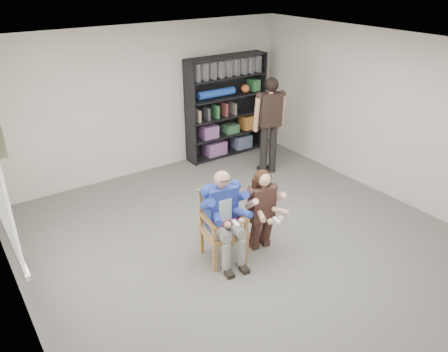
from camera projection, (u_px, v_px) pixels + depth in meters
room_shell at (263, 165)px, 5.63m from camera, size 6.00×7.00×2.80m
floor at (259, 253)px, 6.25m from camera, size 6.00×7.00×0.01m
armchair at (224, 226)px, 5.95m from camera, size 0.68×0.66×1.03m
seated_man at (224, 217)px, 5.88m from camera, size 0.69×0.88×1.34m
kneeling_woman at (263, 211)px, 6.11m from camera, size 0.63×0.89×1.22m
bookshelf at (226, 107)px, 9.08m from camera, size 1.80×0.38×2.10m
standing_man at (269, 127)px, 8.28m from camera, size 0.65×0.47×1.88m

